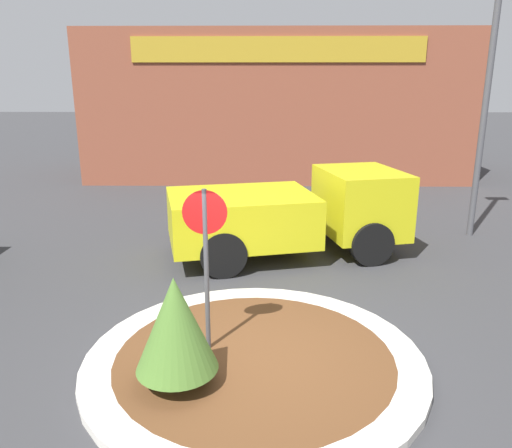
% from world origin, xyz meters
% --- Properties ---
extents(ground_plane, '(120.00, 120.00, 0.00)m').
position_xyz_m(ground_plane, '(0.00, 0.00, 0.00)').
color(ground_plane, '#38383A').
extents(traffic_island, '(4.93, 4.93, 0.13)m').
position_xyz_m(traffic_island, '(0.00, 0.00, 0.06)').
color(traffic_island, beige).
rests_on(traffic_island, ground_plane).
extents(stop_sign, '(0.63, 0.07, 2.56)m').
position_xyz_m(stop_sign, '(-0.69, 0.22, 1.74)').
color(stop_sign, '#4C4C51').
rests_on(stop_sign, ground_plane).
extents(island_shrub, '(1.08, 1.08, 1.50)m').
position_xyz_m(island_shrub, '(-1.00, -0.69, 1.00)').
color(island_shrub, brown).
rests_on(island_shrub, traffic_island).
extents(utility_truck, '(5.75, 3.45, 1.95)m').
position_xyz_m(utility_truck, '(0.78, 4.80, 1.04)').
color(utility_truck, gold).
rests_on(utility_truck, ground_plane).
extents(storefront_building, '(15.30, 6.07, 5.87)m').
position_xyz_m(storefront_building, '(0.64, 15.72, 2.94)').
color(storefront_building, brown).
rests_on(storefront_building, ground_plane).
extents(light_pole, '(0.70, 0.30, 6.89)m').
position_xyz_m(light_pole, '(5.65, 6.40, 4.01)').
color(light_pole, '#4C4C51').
rests_on(light_pole, ground_plane).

